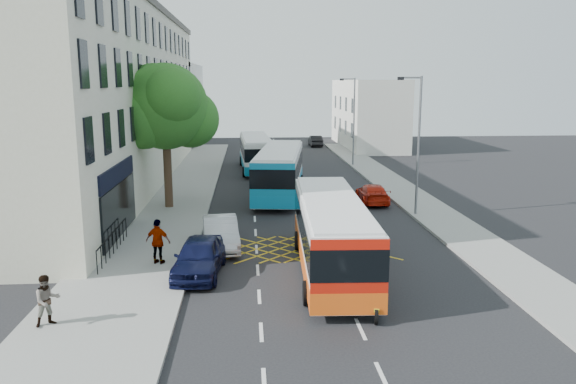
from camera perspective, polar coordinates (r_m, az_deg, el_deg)
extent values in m
plane|color=black|center=(21.46, 5.77, -10.31)|extent=(120.00, 120.00, 0.00)
cube|color=gray|center=(35.87, -11.96, -1.57)|extent=(5.00, 70.00, 0.15)
cube|color=gray|center=(37.20, 13.26, -1.17)|extent=(3.00, 70.00, 0.15)
cube|color=beige|center=(45.40, -17.65, 8.97)|extent=(8.00, 45.00, 13.00)
cube|color=#59544C|center=(45.70, -18.17, 17.45)|extent=(8.30, 45.00, 0.50)
cube|color=black|center=(28.74, -16.95, 1.80)|extent=(0.12, 7.00, 0.90)
cube|color=black|center=(29.07, -16.75, -1.70)|extent=(0.12, 7.00, 2.60)
cube|color=silver|center=(75.44, -12.22, 8.78)|extent=(8.00, 20.00, 10.00)
cube|color=silver|center=(69.31, 8.08, 7.90)|extent=(6.00, 18.00, 8.00)
cylinder|color=#382619|center=(35.44, -12.11, 2.02)|extent=(0.50, 0.50, 4.40)
sphere|color=#234F16|center=(35.05, -12.38, 8.49)|extent=(5.20, 5.20, 5.20)
sphere|color=#234F16|center=(35.71, -9.90, 7.34)|extent=(3.60, 3.60, 3.60)
sphere|color=#234F16|center=(34.68, -14.46, 7.37)|extent=(3.80, 3.80, 3.80)
sphere|color=#234F16|center=(33.66, -11.71, 9.44)|extent=(3.40, 3.40, 3.40)
sphere|color=#234F16|center=(36.22, -13.47, 10.10)|extent=(3.20, 3.20, 3.20)
cylinder|color=slate|center=(33.36, 13.12, 4.54)|extent=(0.14, 0.14, 8.00)
cylinder|color=slate|center=(32.98, 12.40, 11.29)|extent=(1.20, 0.10, 0.10)
cube|color=black|center=(32.82, 11.38, 11.24)|extent=(0.35, 0.15, 0.18)
cylinder|color=slate|center=(52.72, 6.71, 7.09)|extent=(0.14, 0.14, 8.00)
cylinder|color=slate|center=(52.48, 6.15, 11.35)|extent=(1.20, 0.10, 0.10)
cube|color=black|center=(52.38, 5.49, 11.31)|extent=(0.35, 0.15, 0.18)
cube|color=silver|center=(23.48, 4.41, -4.11)|extent=(2.93, 11.02, 2.63)
cube|color=silver|center=(23.15, 4.46, -0.85)|extent=(2.72, 10.80, 0.12)
cube|color=black|center=(23.38, 4.43, -3.23)|extent=(2.99, 11.09, 1.09)
cube|color=#E95513|center=(23.74, 4.38, -6.25)|extent=(2.98, 11.08, 0.75)
cube|color=red|center=(18.32, 6.25, -8.51)|extent=(2.53, 0.20, 2.48)
cube|color=#FF0C0C|center=(18.45, 3.10, -10.63)|extent=(0.25, 0.07, 0.25)
cube|color=#FF0C0C|center=(18.72, 9.27, -10.44)|extent=(0.25, 0.07, 0.25)
cylinder|color=black|center=(26.57, 1.01, -4.98)|extent=(0.31, 0.90, 0.89)
cylinder|color=black|center=(26.81, 6.34, -4.90)|extent=(0.31, 0.90, 0.89)
cylinder|color=black|center=(20.27, 1.94, -10.22)|extent=(0.31, 0.90, 0.89)
cylinder|color=black|center=(20.58, 8.97, -10.03)|extent=(0.31, 0.90, 0.89)
cube|color=silver|center=(38.76, -0.84, 2.18)|extent=(4.18, 11.94, 2.82)
cube|color=silver|center=(38.56, -0.85, 4.33)|extent=(3.94, 11.68, 0.13)
cube|color=black|center=(38.70, -0.85, 2.77)|extent=(4.25, 12.01, 1.17)
cube|color=#0E81AF|center=(38.93, -0.84, 0.76)|extent=(4.24, 11.99, 0.80)
cube|color=#0D7AA5|center=(33.04, -1.60, 0.65)|extent=(2.69, 0.46, 2.66)
cube|color=#FF0C0C|center=(33.29, -3.45, -0.59)|extent=(0.26, 0.09, 0.25)
cube|color=#FF0C0C|center=(33.10, 0.26, -0.64)|extent=(0.26, 0.09, 0.25)
cylinder|color=black|center=(42.22, -2.31, 1.13)|extent=(0.42, 0.99, 0.96)
cylinder|color=black|center=(42.04, 1.29, 1.09)|extent=(0.42, 0.99, 0.96)
cylinder|color=black|center=(35.28, -3.47, -0.89)|extent=(0.42, 0.99, 0.96)
cylinder|color=black|center=(35.06, 0.84, -0.94)|extent=(0.42, 0.99, 0.96)
cube|color=silver|center=(50.31, -3.28, 4.08)|extent=(2.94, 10.82, 2.58)
cube|color=silver|center=(50.16, -3.30, 5.59)|extent=(2.73, 10.59, 0.12)
cube|color=black|center=(50.27, -3.29, 4.49)|extent=(3.00, 10.88, 1.07)
cube|color=#0D81AB|center=(50.43, -3.27, 3.06)|extent=(2.99, 10.87, 0.73)
cube|color=white|center=(45.04, -2.86, 3.28)|extent=(2.48, 0.22, 2.43)
cube|color=#FF0C0C|center=(45.07, -4.08, 2.39)|extent=(0.25, 0.07, 0.25)
cube|color=#FF0C0C|center=(45.20, -1.62, 2.44)|extent=(0.25, 0.07, 0.25)
cylinder|color=black|center=(53.30, -4.77, 3.16)|extent=(0.31, 0.89, 0.88)
cylinder|color=black|center=(53.44, -2.16, 3.21)|extent=(0.31, 0.89, 0.88)
cylinder|color=black|center=(46.86, -4.48, 2.06)|extent=(0.31, 0.89, 0.88)
cylinder|color=black|center=(47.01, -1.51, 2.12)|extent=(0.31, 0.89, 0.88)
cylinder|color=black|center=(19.06, 8.97, -12.24)|extent=(0.24, 0.63, 0.62)
cylinder|color=black|center=(20.41, 8.91, -10.62)|extent=(0.24, 0.63, 0.62)
cube|color=black|center=(19.62, 8.96, -10.61)|extent=(0.45, 1.19, 0.21)
cube|color=black|center=(19.78, 8.97, -9.88)|extent=(0.36, 0.49, 0.19)
cube|color=black|center=(19.35, 8.99, -10.53)|extent=(0.35, 0.53, 0.10)
cylinder|color=slate|center=(20.23, 8.94, -9.70)|extent=(0.15, 0.43, 0.82)
cylinder|color=slate|center=(19.97, 8.98, -8.93)|extent=(0.58, 0.16, 0.04)
cube|color=gold|center=(18.82, 9.00, -11.82)|extent=(0.18, 0.06, 0.13)
imported|color=black|center=(19.44, 9.00, -9.62)|extent=(0.68, 0.52, 1.68)
sphere|color=#99999E|center=(19.19, 9.07, -7.61)|extent=(0.29, 0.29, 0.29)
imported|color=black|center=(23.45, -9.01, -6.50)|extent=(2.21, 4.69, 1.55)
imported|color=#B1B4B9|center=(26.97, -6.87, -4.16)|extent=(2.03, 4.67, 1.49)
imported|color=#B61907|center=(37.14, 8.58, -0.15)|extent=(1.90, 4.36, 1.25)
imported|color=#45474E|center=(59.59, -2.37, 4.34)|extent=(2.83, 5.56, 1.50)
imported|color=black|center=(69.20, 2.79, 5.22)|extent=(1.49, 4.03, 1.32)
imported|color=gray|center=(19.75, -23.27, -10.08)|extent=(1.03, 0.98, 1.67)
imported|color=gray|center=(24.66, -13.05, -4.93)|extent=(1.24, 0.83, 1.95)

